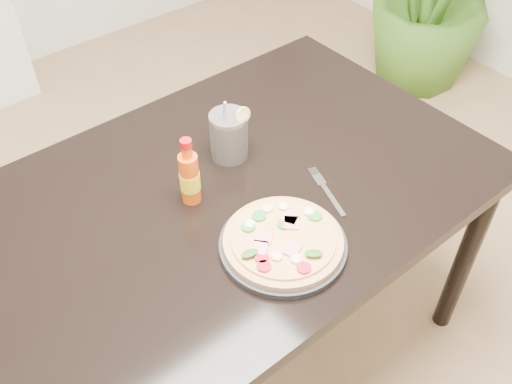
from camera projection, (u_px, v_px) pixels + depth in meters
floor at (288, 314)px, 2.07m from camera, size 4.50×4.50×0.00m
dining_table at (227, 212)px, 1.52m from camera, size 1.40×0.90×0.75m
plate at (283, 245)px, 1.31m from camera, size 0.30×0.30×0.02m
pizza at (283, 239)px, 1.30m from camera, size 0.28×0.28×0.03m
hot_sauce_bottle at (190, 177)px, 1.38m from camera, size 0.05×0.05×0.19m
cola_cup at (229, 136)px, 1.51m from camera, size 0.11×0.10×0.19m
fork at (326, 190)px, 1.45m from camera, size 0.08×0.18×0.00m
plant_pot at (417, 60)px, 3.11m from camera, size 0.28×0.28×0.22m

